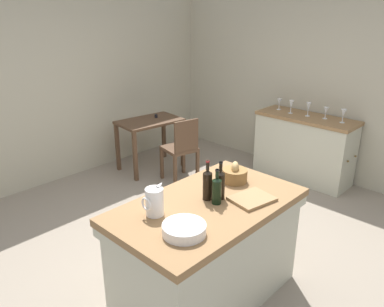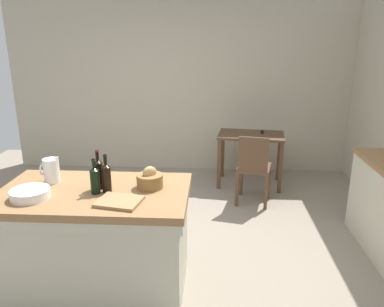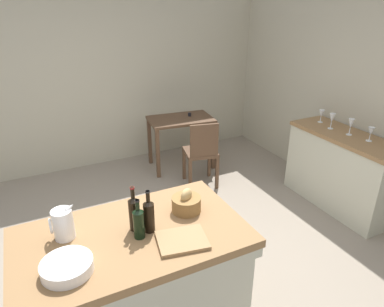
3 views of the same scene
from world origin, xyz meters
name	(u,v)px [view 3 (image 3 of 3)]	position (x,y,z in m)	size (l,w,h in m)	color
ground_plane	(168,267)	(0.00, 0.00, 0.00)	(6.76, 6.76, 0.00)	gray
wall_back	(94,77)	(0.00, 2.60, 1.30)	(5.32, 0.12, 2.60)	#B2AA93
island_table	(136,281)	(-0.45, -0.52, 0.48)	(1.51, 0.89, 0.88)	olive
side_cabinet	(341,171)	(2.26, 0.10, 0.45)	(0.52, 1.35, 0.90)	olive
writing_desk	(181,126)	(1.02, 1.91, 0.62)	(0.96, 0.66, 0.80)	#513826
wooden_chair	(202,152)	(1.00, 1.23, 0.50)	(0.48, 0.48, 0.91)	#513826
pitcher	(63,224)	(-0.85, -0.36, 0.99)	(0.17, 0.13, 0.25)	white
wash_bowl	(67,267)	(-0.88, -0.69, 0.92)	(0.29, 0.29, 0.07)	white
bread_basket	(186,203)	(-0.01, -0.43, 0.95)	(0.21, 0.21, 0.18)	olive
cutting_board	(182,240)	(-0.19, -0.74, 0.90)	(0.31, 0.25, 0.02)	#99754C
wine_bottle_dark	(149,215)	(-0.33, -0.54, 1.01)	(0.07, 0.07, 0.30)	black
wine_bottle_amber	(134,213)	(-0.41, -0.48, 1.01)	(0.07, 0.07, 0.32)	black
wine_bottle_green	(139,222)	(-0.41, -0.57, 1.00)	(0.07, 0.07, 0.28)	black
wine_glass_left	(371,132)	(2.31, -0.13, 1.01)	(0.07, 0.07, 0.15)	white
wine_glass_middle	(351,124)	(2.27, 0.10, 1.03)	(0.07, 0.07, 0.19)	white
wine_glass_right	(332,118)	(2.24, 0.34, 1.03)	(0.07, 0.07, 0.18)	white
wine_glass_far_right	(321,114)	(2.31, 0.57, 1.01)	(0.07, 0.07, 0.16)	white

